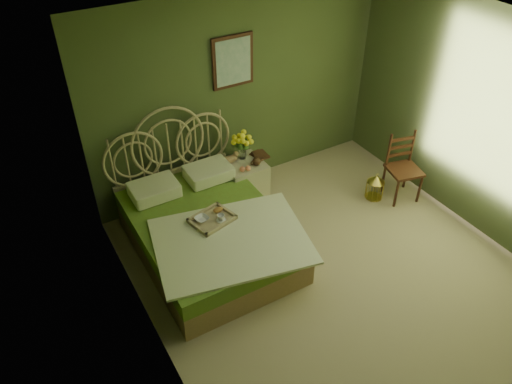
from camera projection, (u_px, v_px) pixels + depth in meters
floor at (340, 280)px, 5.50m from camera, size 4.50×4.50×0.00m
ceiling at (373, 53)px, 3.93m from camera, size 4.50×4.50×0.00m
wall_back at (239, 93)px, 6.26m from camera, size 4.00×0.00×4.00m
wall_left at (154, 262)px, 3.92m from camera, size 0.00×4.50×4.50m
wall_right at (495, 131)px, 5.52m from camera, size 0.00×4.50×4.50m
wall_art at (233, 62)px, 5.93m from camera, size 0.54×0.04×0.64m
bed at (207, 229)px, 5.71m from camera, size 1.80×2.28×1.41m
nightstand at (244, 176)px, 6.48m from camera, size 0.51×0.51×0.99m
chair at (401, 163)px, 6.45m from camera, size 0.48×0.48×0.90m
birdcage at (375, 187)px, 6.59m from camera, size 0.23×0.23×0.34m
book_lower at (255, 158)px, 6.42m from camera, size 0.21×0.25×0.02m
book_upper at (255, 157)px, 6.41m from camera, size 0.19×0.24×0.02m
cereal_bowl at (202, 219)px, 5.47m from camera, size 0.18×0.18×0.04m
coffee_cup at (221, 218)px, 5.45m from camera, size 0.10×0.10×0.08m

